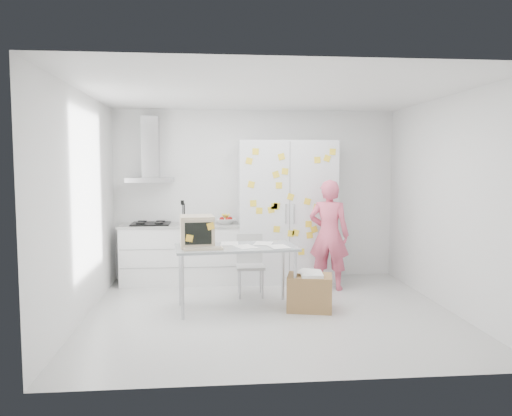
{
  "coord_description": "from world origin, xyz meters",
  "views": [
    {
      "loc": [
        -0.75,
        -6.02,
        1.84
      ],
      "look_at": [
        -0.12,
        0.74,
        1.24
      ],
      "focal_mm": 35.0,
      "sensor_mm": 36.0,
      "label": 1
    }
  ],
  "objects": [
    {
      "name": "person",
      "position": [
        0.99,
        1.1,
        0.81
      ],
      "size": [
        0.7,
        0.59,
        1.62
      ],
      "primitive_type": "imported",
      "rotation": [
        0.0,
        0.0,
        2.73
      ],
      "color": "#E25874",
      "rests_on": "ground"
    },
    {
      "name": "walls",
      "position": [
        0.0,
        0.72,
        1.35
      ],
      "size": [
        4.52,
        4.01,
        2.7
      ],
      "color": "white",
      "rests_on": "ground"
    },
    {
      "name": "desk",
      "position": [
        -0.73,
        0.2,
        0.91
      ],
      "size": [
        1.57,
        0.89,
        1.2
      ],
      "rotation": [
        0.0,
        0.0,
        0.1
      ],
      "color": "#9EA4A8",
      "rests_on": "ground"
    },
    {
      "name": "range_hood",
      "position": [
        -1.65,
        1.84,
        1.96
      ],
      "size": [
        0.7,
        0.48,
        1.01
      ],
      "color": "silver",
      "rests_on": "walls"
    },
    {
      "name": "tall_cabinet",
      "position": [
        0.45,
        1.67,
        1.1
      ],
      "size": [
        1.5,
        0.68,
        2.2
      ],
      "color": "silver",
      "rests_on": "ground"
    },
    {
      "name": "chair",
      "position": [
        -0.19,
        0.88,
        0.48
      ],
      "size": [
        0.39,
        0.39,
        0.85
      ],
      "rotation": [
        0.0,
        0.0,
        -0.01
      ],
      "color": "#AFB0AD",
      "rests_on": "ground"
    },
    {
      "name": "floor",
      "position": [
        0.0,
        0.0,
        -0.01
      ],
      "size": [
        4.5,
        4.0,
        0.02
      ],
      "primitive_type": "cube",
      "color": "silver",
      "rests_on": "ground"
    },
    {
      "name": "ceiling",
      "position": [
        0.0,
        0.0,
        2.7
      ],
      "size": [
        4.5,
        4.0,
        0.02
      ],
      "primitive_type": "cube",
      "color": "white",
      "rests_on": "walls"
    },
    {
      "name": "counter_run",
      "position": [
        -1.2,
        1.7,
        0.47
      ],
      "size": [
        1.84,
        0.63,
        1.28
      ],
      "color": "white",
      "rests_on": "ground"
    },
    {
      "name": "cardboard_box",
      "position": [
        0.51,
        0.08,
        0.23
      ],
      "size": [
        0.64,
        0.56,
        0.49
      ],
      "rotation": [
        0.0,
        0.0,
        -0.23
      ],
      "color": "#9A7343",
      "rests_on": "ground"
    }
  ]
}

